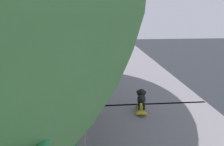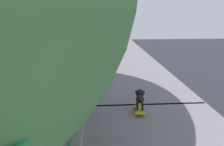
# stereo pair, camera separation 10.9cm
# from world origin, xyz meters

# --- Properties ---
(overpass_deck) EXTENTS (2.47, 28.40, 0.54)m
(overpass_deck) POSITION_xyz_m (0.94, 0.00, 5.99)
(overpass_deck) COLOR slate
(overpass_deck) RESTS_ON bridge_pier
(green_railing) EXTENTS (0.20, 26.98, 1.21)m
(green_railing) POSITION_xyz_m (-0.25, 0.00, 6.53)
(green_railing) COLOR gray
(green_railing) RESTS_ON overpass_deck
(car_blue_seventh) EXTENTS (1.99, 4.19, 1.31)m
(car_blue_seventh) POSITION_xyz_m (-4.56, 15.60, 0.64)
(car_blue_seventh) COLOR navy
(car_blue_seventh) RESTS_ON ground
(city_bus) EXTENTS (2.74, 10.99, 3.31)m
(city_bus) POSITION_xyz_m (-8.05, 28.20, 1.87)
(city_bus) COLOR #1C4D92
(city_bus) RESTS_ON ground
(roadside_tree_mid) EXTENTS (4.16, 4.16, 10.15)m
(roadside_tree_mid) POSITION_xyz_m (-2.05, 7.96, 8.06)
(roadside_tree_mid) COLOR #504124
(roadside_tree_mid) RESTS_ON ground
(roadside_tree_far) EXTENTS (4.21, 4.21, 9.28)m
(roadside_tree_far) POSITION_xyz_m (-2.39, 12.82, 7.43)
(roadside_tree_far) COLOR brown
(roadside_tree_far) RESTS_ON ground
(toy_skateboard) EXTENTS (0.23, 0.47, 0.08)m
(toy_skateboard) POSITION_xyz_m (0.81, 0.52, 6.32)
(toy_skateboard) COLOR gold
(toy_skateboard) RESTS_ON overpass_deck
(small_dog) EXTENTS (0.20, 0.37, 0.31)m
(small_dog) POSITION_xyz_m (0.81, 0.56, 6.53)
(small_dog) COLOR black
(small_dog) RESTS_ON toy_skateboard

